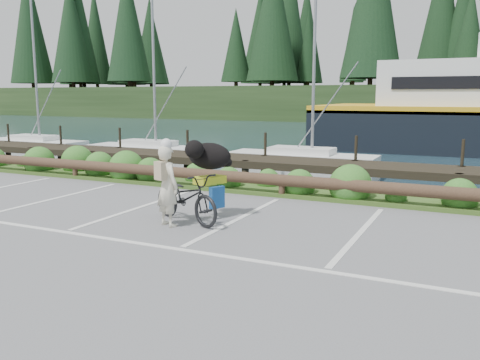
% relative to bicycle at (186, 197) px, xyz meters
% --- Properties ---
extents(ground, '(72.00, 72.00, 0.00)m').
position_rel_bicycle_xyz_m(ground, '(0.88, -1.32, -0.53)').
color(ground, '#5E5F61').
extents(harbor_backdrop, '(170.00, 160.00, 30.00)m').
position_rel_bicycle_xyz_m(harbor_backdrop, '(1.26, 77.20, -0.53)').
color(harbor_backdrop, '#182F3B').
rests_on(harbor_backdrop, ground).
extents(vegetation_strip, '(34.00, 1.60, 0.10)m').
position_rel_bicycle_xyz_m(vegetation_strip, '(0.88, 3.98, -0.48)').
color(vegetation_strip, '#3D5B21').
rests_on(vegetation_strip, ground).
extents(log_rail, '(32.00, 0.30, 0.60)m').
position_rel_bicycle_xyz_m(log_rail, '(0.88, 3.28, -0.53)').
color(log_rail, '#443021').
rests_on(log_rail, ground).
extents(bicycle, '(2.12, 1.39, 1.05)m').
position_rel_bicycle_xyz_m(bicycle, '(0.00, 0.00, 0.00)').
color(bicycle, black).
rests_on(bicycle, ground).
extents(cyclist, '(0.70, 0.59, 1.64)m').
position_rel_bicycle_xyz_m(cyclist, '(-0.17, -0.43, 0.29)').
color(cyclist, beige).
rests_on(cyclist, ground).
extents(dog, '(0.82, 1.10, 0.57)m').
position_rel_bicycle_xyz_m(dog, '(0.24, 0.60, 0.81)').
color(dog, black).
rests_on(dog, bicycle).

